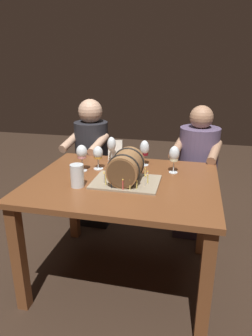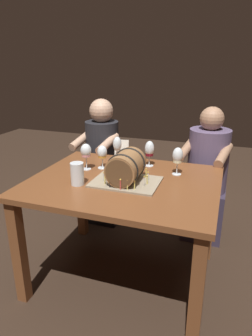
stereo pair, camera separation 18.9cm
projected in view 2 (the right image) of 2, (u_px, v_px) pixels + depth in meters
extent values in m
plane|color=#332319|center=(124.00, 275.00, 2.22)|extent=(8.00, 8.00, 0.00)
cube|color=brown|center=(124.00, 183.00, 1.97)|extent=(1.22, 0.98, 0.03)
cube|color=brown|center=(19.00, 252.00, 1.89)|extent=(0.07, 0.07, 0.72)
cube|color=brown|center=(197.00, 294.00, 1.55)|extent=(0.07, 0.07, 0.72)
cube|color=brown|center=(82.00, 197.00, 2.65)|extent=(0.07, 0.07, 0.72)
cube|color=brown|center=(210.00, 217.00, 2.31)|extent=(0.07, 0.07, 0.72)
cube|color=gray|center=(126.00, 182.00, 1.92)|extent=(0.42, 0.31, 0.01)
cylinder|color=olive|center=(126.00, 167.00, 1.89)|extent=(0.19, 0.26, 0.19)
cylinder|color=brown|center=(119.00, 174.00, 1.77)|extent=(0.17, 0.00, 0.17)
cylinder|color=brown|center=(132.00, 160.00, 2.00)|extent=(0.17, 0.00, 0.17)
torus|color=black|center=(122.00, 170.00, 1.82)|extent=(0.21, 0.01, 0.21)
torus|color=black|center=(130.00, 163.00, 1.95)|extent=(0.21, 0.01, 0.21)
cylinder|color=#EAD666|center=(147.00, 180.00, 1.86)|extent=(0.01, 0.01, 0.05)
sphere|color=#F9C64C|center=(147.00, 176.00, 1.85)|extent=(0.01, 0.01, 0.01)
cylinder|color=silver|center=(148.00, 177.00, 1.92)|extent=(0.01, 0.01, 0.05)
sphere|color=#F9C64C|center=(148.00, 172.00, 1.91)|extent=(0.01, 0.01, 0.01)
cylinder|color=#EAD666|center=(146.00, 174.00, 1.96)|extent=(0.01, 0.01, 0.06)
sphere|color=#F9C64C|center=(146.00, 169.00, 1.95)|extent=(0.01, 0.01, 0.01)
cylinder|color=#EAD666|center=(141.00, 172.00, 2.00)|extent=(0.01, 0.01, 0.05)
sphere|color=#F9C64C|center=(141.00, 167.00, 1.99)|extent=(0.01, 0.01, 0.01)
cylinder|color=black|center=(134.00, 170.00, 2.03)|extent=(0.01, 0.01, 0.06)
sphere|color=#F9C64C|center=(134.00, 165.00, 2.02)|extent=(0.01, 0.01, 0.01)
cylinder|color=#EAD666|center=(124.00, 170.00, 2.04)|extent=(0.01, 0.01, 0.05)
sphere|color=#F9C64C|center=(124.00, 165.00, 2.03)|extent=(0.01, 0.01, 0.01)
cylinder|color=black|center=(119.00, 170.00, 2.03)|extent=(0.01, 0.01, 0.05)
sphere|color=#F9C64C|center=(118.00, 166.00, 2.02)|extent=(0.01, 0.01, 0.01)
cylinder|color=#D64C47|center=(110.00, 172.00, 2.00)|extent=(0.01, 0.01, 0.05)
sphere|color=#F9C64C|center=(110.00, 167.00, 1.99)|extent=(0.01, 0.01, 0.01)
cylinder|color=#EAD666|center=(105.00, 176.00, 1.94)|extent=(0.01, 0.01, 0.05)
sphere|color=#F9C64C|center=(105.00, 171.00, 1.93)|extent=(0.01, 0.01, 0.01)
cylinder|color=silver|center=(104.00, 178.00, 1.89)|extent=(0.01, 0.01, 0.06)
sphere|color=#F9C64C|center=(104.00, 173.00, 1.88)|extent=(0.01, 0.01, 0.01)
cylinder|color=#EAD666|center=(105.00, 180.00, 1.86)|extent=(0.01, 0.01, 0.06)
sphere|color=#F9C64C|center=(105.00, 174.00, 1.85)|extent=(0.01, 0.01, 0.01)
cylinder|color=black|center=(110.00, 183.00, 1.82)|extent=(0.01, 0.01, 0.05)
sphere|color=#F9C64C|center=(110.00, 178.00, 1.81)|extent=(0.01, 0.01, 0.01)
cylinder|color=#D64C47|center=(120.00, 185.00, 1.78)|extent=(0.01, 0.01, 0.06)
sphere|color=#F9C64C|center=(120.00, 180.00, 1.77)|extent=(0.01, 0.01, 0.01)
cylinder|color=#EAD666|center=(127.00, 185.00, 1.78)|extent=(0.01, 0.01, 0.06)
sphere|color=#F9C64C|center=(127.00, 180.00, 1.77)|extent=(0.01, 0.01, 0.01)
cylinder|color=#EAD666|center=(135.00, 186.00, 1.79)|extent=(0.01, 0.01, 0.05)
sphere|color=#F9C64C|center=(135.00, 181.00, 1.78)|extent=(0.01, 0.01, 0.01)
cylinder|color=silver|center=(144.00, 182.00, 1.83)|extent=(0.01, 0.01, 0.06)
sphere|color=#F9C64C|center=(144.00, 176.00, 1.82)|extent=(0.01, 0.01, 0.01)
cylinder|color=white|center=(117.00, 162.00, 2.30)|extent=(0.06, 0.06, 0.00)
cylinder|color=white|center=(117.00, 157.00, 2.29)|extent=(0.01, 0.01, 0.09)
ellipsoid|color=white|center=(117.00, 144.00, 2.25)|extent=(0.06, 0.06, 0.11)
cylinder|color=white|center=(177.00, 174.00, 2.06)|extent=(0.06, 0.06, 0.00)
cylinder|color=white|center=(177.00, 168.00, 2.05)|extent=(0.01, 0.01, 0.08)
ellipsoid|color=white|center=(178.00, 155.00, 2.02)|extent=(0.07, 0.07, 0.11)
cylinder|color=beige|center=(177.00, 159.00, 2.03)|extent=(0.06, 0.06, 0.04)
cylinder|color=white|center=(149.00, 166.00, 2.23)|extent=(0.06, 0.06, 0.00)
cylinder|color=white|center=(149.00, 161.00, 2.22)|extent=(0.01, 0.01, 0.07)
ellipsoid|color=white|center=(150.00, 149.00, 2.19)|extent=(0.07, 0.07, 0.11)
cylinder|color=maroon|center=(149.00, 153.00, 2.20)|extent=(0.06, 0.06, 0.04)
cylinder|color=white|center=(103.00, 168.00, 2.19)|extent=(0.07, 0.07, 0.00)
cylinder|color=white|center=(102.00, 163.00, 2.17)|extent=(0.01, 0.01, 0.07)
ellipsoid|color=white|center=(102.00, 152.00, 2.15)|extent=(0.07, 0.07, 0.09)
cylinder|color=#C6842D|center=(102.00, 155.00, 2.15)|extent=(0.06, 0.06, 0.03)
cylinder|color=white|center=(87.00, 169.00, 2.16)|extent=(0.06, 0.06, 0.00)
cylinder|color=white|center=(86.00, 163.00, 2.15)|extent=(0.01, 0.01, 0.09)
ellipsoid|color=white|center=(86.00, 150.00, 2.12)|extent=(0.08, 0.08, 0.10)
cylinder|color=pink|center=(86.00, 154.00, 2.12)|extent=(0.06, 0.06, 0.04)
cylinder|color=white|center=(77.00, 174.00, 1.88)|extent=(0.08, 0.08, 0.14)
cylinder|color=#C6842D|center=(77.00, 178.00, 1.88)|extent=(0.08, 0.08, 0.09)
cylinder|color=white|center=(77.00, 171.00, 1.87)|extent=(0.08, 0.08, 0.01)
cube|color=silver|center=(122.00, 150.00, 2.34)|extent=(0.11, 0.05, 0.16)
cube|color=black|center=(104.00, 197.00, 2.96)|extent=(0.34, 0.32, 0.45)
cylinder|color=#232328|center=(102.00, 150.00, 2.79)|extent=(0.34, 0.34, 0.53)
sphere|color=tan|center=(101.00, 111.00, 2.67)|extent=(0.21, 0.21, 0.21)
cylinder|color=tan|center=(108.00, 143.00, 2.59)|extent=(0.11, 0.31, 0.14)
cylinder|color=tan|center=(81.00, 140.00, 2.70)|extent=(0.11, 0.31, 0.14)
cube|color=#372D40|center=(203.00, 212.00, 2.66)|extent=(0.34, 0.32, 0.45)
cylinder|color=#5B4C6B|center=(208.00, 160.00, 2.50)|extent=(0.39, 0.39, 0.52)
sphere|color=#A87A5B|center=(212.00, 119.00, 2.38)|extent=(0.19, 0.19, 0.19)
cylinder|color=#A87A5B|center=(224.00, 155.00, 2.28)|extent=(0.13, 0.32, 0.14)
cylinder|color=#A87A5B|center=(186.00, 149.00, 2.43)|extent=(0.13, 0.32, 0.14)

